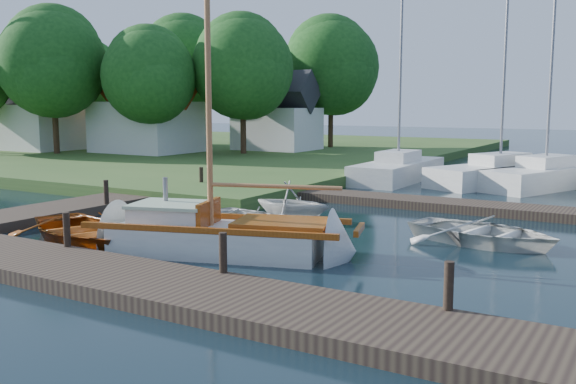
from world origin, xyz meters
The scene contains 27 objects.
ground centered at (0.00, 0.00, 0.00)m, with size 160.00×160.00×0.00m, color black.
near_dock centered at (0.00, -6.00, 0.15)m, with size 18.00×2.20×0.30m, color #2E231C.
left_dock centered at (-8.00, 2.00, 0.15)m, with size 2.20×18.00×0.30m, color #2E231C.
far_dock centered at (2.00, 6.50, 0.15)m, with size 14.00×1.60×0.30m, color #2E231C.
shore centered at (-28.00, 22.00, 0.25)m, with size 50.00×40.00×0.50m, color #345622.
mooring_post_1 centered at (-3.00, -5.00, 0.70)m, with size 0.16×0.16×0.80m, color black.
mooring_post_2 centered at (1.50, -5.00, 0.70)m, with size 0.16×0.16×0.80m, color black.
mooring_post_3 centered at (6.00, -5.00, 0.70)m, with size 0.16×0.16×0.80m, color black.
mooring_post_4 centered at (-7.00, 0.00, 0.70)m, with size 0.16×0.16×0.80m, color black.
mooring_post_5 centered at (-7.00, 5.00, 0.70)m, with size 0.16×0.16×0.80m, color black.
sailboat centered at (-0.17, -2.67, 0.34)m, with size 7.41×3.98×9.83m.
dinghy centered at (-4.19, -3.60, 0.44)m, with size 3.06×4.29×0.89m, color maroon.
tender_a centered at (-1.74, 0.62, 0.33)m, with size 2.26×3.16×0.65m, color silver.
tender_b centered at (-1.01, 1.93, 0.67)m, with size 2.18×2.53×1.33m, color silver.
tender_c centered at (4.90, 1.60, 0.40)m, with size 2.79×3.91×0.81m, color silver.
marina_boat_0 centered at (-2.00, 13.43, 0.58)m, with size 2.25×7.11×11.14m.
marina_boat_1 centered at (2.44, 14.38, 0.57)m, with size 5.16×7.83×10.85m.
marina_boat_2 centered at (4.39, 14.17, 0.57)m, with size 4.66×7.25×10.62m.
house_a centered at (-20.00, 16.00, 2.96)m, with size 6.30×5.00×6.29m.
house_b centered at (-28.00, 14.00, 2.77)m, with size 5.77×4.50×5.79m.
house_c centered at (-14.00, 22.00, 2.58)m, with size 5.25×4.00×5.28m.
tree_1 centered at (-24.00, 12.05, 6.09)m, with size 6.70×6.70×9.20m.
tree_2 centered at (-18.00, 14.05, 5.25)m, with size 5.83×5.75×7.82m.
tree_3 centered at (-14.00, 18.05, 5.81)m, with size 6.41×6.38×8.74m.
tree_4 centered at (-22.00, 22.05, 6.37)m, with size 7.01×7.01×9.66m.
tree_5 centered at (-30.00, 20.05, 5.42)m, with size 6.00×5.94×8.10m.
tree_7 centered at (-12.00, 26.05, 6.20)m, with size 6.83×6.83×9.38m.
Camera 1 is at (8.91, -14.90, 3.61)m, focal length 40.00 mm.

